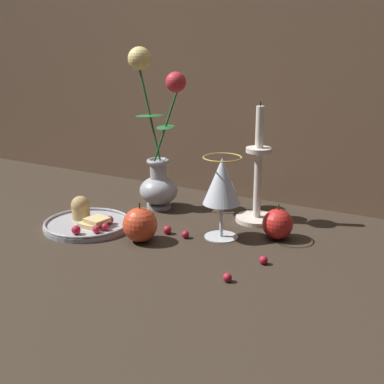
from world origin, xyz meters
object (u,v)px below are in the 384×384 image
at_px(vase, 157,156).
at_px(apple_beside_vase, 278,224).
at_px(plate_with_pastries, 87,221).
at_px(candlestick, 258,186).
at_px(wine_glass, 222,184).
at_px(apple_near_glass, 140,225).

relative_size(vase, apple_beside_vase, 5.04).
distance_m(vase, plate_with_pastries, 0.24).
distance_m(plate_with_pastries, candlestick, 0.39).
xyz_separation_m(vase, apple_beside_vase, (0.33, -0.05, -0.10)).
bearing_deg(wine_glass, plate_with_pastries, -162.26).
distance_m(vase, apple_beside_vase, 0.35).
distance_m(apple_beside_vase, apple_near_glass, 0.29).
height_order(plate_with_pastries, apple_near_glass, apple_near_glass).
bearing_deg(vase, candlestick, 6.81).
height_order(wine_glass, apple_beside_vase, wine_glass).
bearing_deg(plate_with_pastries, apple_beside_vase, 19.91).
bearing_deg(wine_glass, apple_near_glass, -142.96).
bearing_deg(vase, apple_beside_vase, -8.58).
height_order(vase, apple_beside_vase, vase).
xyz_separation_m(wine_glass, candlestick, (0.03, 0.13, -0.03)).
relative_size(vase, plate_with_pastries, 2.00).
bearing_deg(wine_glass, apple_beside_vase, 25.47).
height_order(vase, wine_glass, vase).
bearing_deg(vase, wine_glass, -24.16).
height_order(vase, apple_near_glass, vase).
bearing_deg(plate_with_pastries, vase, 71.62).
bearing_deg(plate_with_pastries, apple_near_glass, -4.05).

